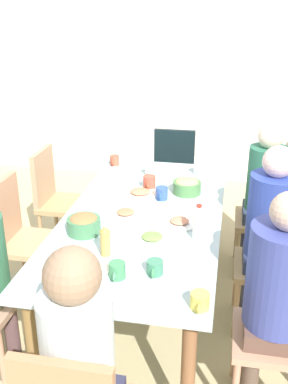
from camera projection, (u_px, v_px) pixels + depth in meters
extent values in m
plane|color=#C7B682|center=(144.00, 309.00, 3.22)|extent=(6.29, 6.29, 0.00)
cube|color=silver|center=(190.00, 68.00, 5.14)|extent=(0.12, 5.02, 2.60)
cube|color=#AFC9CA|center=(144.00, 216.00, 2.94)|extent=(2.03, 0.98, 0.04)
cylinder|color=brown|center=(120.00, 206.00, 3.98)|extent=(0.07, 0.07, 0.71)
cylinder|color=olive|center=(34.00, 353.00, 2.33)|extent=(0.07, 0.07, 0.71)
cylinder|color=brown|center=(210.00, 214.00, 3.84)|extent=(0.07, 0.07, 0.71)
cylinder|color=brown|center=(188.00, 375.00, 2.19)|extent=(0.07, 0.07, 0.71)
cube|color=tan|center=(66.00, 205.00, 3.80)|extent=(0.40, 0.40, 0.04)
cylinder|color=tan|center=(56.00, 218.00, 4.07)|extent=(0.04, 0.04, 0.43)
cylinder|color=tan|center=(41.00, 236.00, 3.76)|extent=(0.04, 0.04, 0.43)
cylinder|color=tan|center=(93.00, 221.00, 4.01)|extent=(0.04, 0.04, 0.43)
cylinder|color=tan|center=(81.00, 240.00, 3.70)|extent=(0.04, 0.04, 0.43)
cube|color=tan|center=(43.00, 177.00, 3.74)|extent=(0.38, 0.04, 0.45)
cylinder|color=tan|center=(28.00, 319.00, 2.79)|extent=(0.04, 0.04, 0.43)
cylinder|color=tan|center=(2.00, 359.00, 2.48)|extent=(0.04, 0.04, 0.43)
cylinder|color=brown|center=(11.00, 326.00, 2.72)|extent=(0.09, 0.09, 0.45)
cube|color=tan|center=(33.00, 244.00, 3.19)|extent=(0.40, 0.40, 0.04)
cylinder|color=tan|center=(24.00, 257.00, 3.46)|extent=(0.04, 0.04, 0.43)
cylinder|color=tan|center=(2.00, 282.00, 3.15)|extent=(0.04, 0.04, 0.43)
cylinder|color=tan|center=(66.00, 261.00, 3.40)|extent=(0.04, 0.04, 0.43)
cylinder|color=tan|center=(49.00, 288.00, 3.09)|extent=(0.04, 0.04, 0.43)
cube|color=tan|center=(5.00, 211.00, 3.13)|extent=(0.38, 0.04, 0.45)
cube|color=tan|center=(262.00, 221.00, 3.52)|extent=(0.40, 0.40, 0.04)
cylinder|color=tan|center=(283.00, 260.00, 3.42)|extent=(0.04, 0.04, 0.43)
cylinder|color=tan|center=(279.00, 238.00, 3.73)|extent=(0.04, 0.04, 0.43)
cylinder|color=tan|center=(237.00, 255.00, 3.48)|extent=(0.04, 0.04, 0.43)
cylinder|color=tan|center=(237.00, 234.00, 3.79)|extent=(0.04, 0.04, 0.43)
cylinder|color=#2B2D42|center=(246.00, 249.00, 3.55)|extent=(0.09, 0.09, 0.45)
cylinder|color=#283C4A|center=(246.00, 239.00, 3.69)|extent=(0.09, 0.09, 0.45)
cube|color=#29354A|center=(262.00, 214.00, 3.50)|extent=(0.30, 0.30, 0.10)
cylinder|color=#2B6950|center=(266.00, 178.00, 3.38)|extent=(0.28, 0.28, 0.48)
sphere|color=beige|center=(271.00, 136.00, 3.26)|extent=(0.18, 0.18, 0.18)
cube|color=black|center=(171.00, 183.00, 4.23)|extent=(0.40, 0.40, 0.04)
cylinder|color=black|center=(190.00, 200.00, 4.45)|extent=(0.04, 0.04, 0.43)
cylinder|color=black|center=(156.00, 197.00, 4.51)|extent=(0.04, 0.04, 0.43)
cylinder|color=black|center=(187.00, 215.00, 4.14)|extent=(0.04, 0.04, 0.43)
cylinder|color=black|center=(150.00, 211.00, 4.20)|extent=(0.04, 0.04, 0.43)
cube|color=black|center=(174.00, 153.00, 4.31)|extent=(0.04, 0.38, 0.45)
cube|color=tan|center=(266.00, 267.00, 2.91)|extent=(0.40, 0.40, 0.04)
cylinder|color=tan|center=(287.00, 285.00, 3.12)|extent=(0.04, 0.04, 0.43)
cylinder|color=tan|center=(236.00, 310.00, 2.87)|extent=(0.04, 0.04, 0.43)
cylinder|color=tan|center=(236.00, 280.00, 3.18)|extent=(0.04, 0.04, 0.43)
cylinder|color=#363B50|center=(247.00, 301.00, 2.94)|extent=(0.09, 0.09, 0.45)
cylinder|color=#2A3546|center=(247.00, 287.00, 3.08)|extent=(0.09, 0.09, 0.45)
cube|color=#2E3653|center=(267.00, 259.00, 2.89)|extent=(0.30, 0.30, 0.10)
cylinder|color=#2E429D|center=(272.00, 215.00, 2.77)|extent=(0.31, 0.31, 0.51)
sphere|color=beige|center=(279.00, 162.00, 2.63)|extent=(0.19, 0.19, 0.19)
cylinder|color=silver|center=(78.00, 351.00, 1.72)|extent=(0.28, 0.28, 0.48)
sphere|color=tan|center=(72.00, 275.00, 1.59)|extent=(0.21, 0.21, 0.21)
cube|color=tan|center=(273.00, 339.00, 2.30)|extent=(0.40, 0.40, 0.04)
cylinder|color=tan|center=(235.00, 346.00, 2.57)|extent=(0.04, 0.04, 0.43)
cylinder|color=brown|center=(249.00, 380.00, 2.33)|extent=(0.09, 0.09, 0.45)
cylinder|color=brown|center=(248.00, 358.00, 2.47)|extent=(0.09, 0.09, 0.45)
cube|color=brown|center=(274.00, 329.00, 2.28)|extent=(0.30, 0.30, 0.10)
cylinder|color=#3D4897|center=(281.00, 277.00, 2.16)|extent=(0.33, 0.33, 0.51)
cylinder|color=white|center=(152.00, 239.00, 2.60)|extent=(0.22, 0.22, 0.01)
ellipsoid|color=#779C4C|center=(152.00, 236.00, 2.59)|extent=(0.12, 0.12, 0.02)
cylinder|color=silver|center=(140.00, 194.00, 3.20)|extent=(0.25, 0.25, 0.01)
ellipsoid|color=tan|center=(140.00, 191.00, 3.20)|extent=(0.14, 0.14, 0.02)
cylinder|color=silver|center=(126.00, 215.00, 2.90)|extent=(0.21, 0.21, 0.01)
ellipsoid|color=#C47A53|center=(126.00, 212.00, 2.89)|extent=(0.11, 0.11, 0.02)
cylinder|color=white|center=(85.00, 270.00, 2.31)|extent=(0.25, 0.25, 0.01)
ellipsoid|color=#7F9353|center=(85.00, 266.00, 2.30)|extent=(0.14, 0.14, 0.02)
cylinder|color=silver|center=(179.00, 223.00, 2.78)|extent=(0.21, 0.21, 0.01)
ellipsoid|color=tan|center=(180.00, 220.00, 2.78)|extent=(0.12, 0.12, 0.02)
cylinder|color=#457E51|center=(84.00, 226.00, 2.67)|extent=(0.20, 0.20, 0.09)
ellipsoid|color=#BA7241|center=(83.00, 219.00, 2.66)|extent=(0.16, 0.16, 0.04)
cylinder|color=#4C7E44|center=(187.00, 187.00, 3.22)|extent=(0.20, 0.20, 0.09)
ellipsoid|color=tan|center=(187.00, 182.00, 3.21)|extent=(0.16, 0.16, 0.04)
cylinder|color=#C5553D|center=(115.00, 160.00, 3.77)|extent=(0.07, 0.07, 0.08)
torus|color=#D24C33|center=(113.00, 162.00, 3.73)|extent=(0.05, 0.01, 0.05)
cylinder|color=#C2523E|center=(149.00, 182.00, 3.29)|extent=(0.09, 0.09, 0.10)
torus|color=#CA5535|center=(148.00, 185.00, 3.24)|extent=(0.05, 0.01, 0.05)
cylinder|color=white|center=(198.00, 169.00, 3.57)|extent=(0.07, 0.07, 0.09)
torus|color=white|center=(198.00, 171.00, 3.53)|extent=(0.05, 0.01, 0.05)
cylinder|color=#468F59|center=(117.00, 270.00, 2.24)|extent=(0.08, 0.08, 0.08)
torus|color=#4D8C65|center=(115.00, 276.00, 2.19)|extent=(0.05, 0.01, 0.05)
cylinder|color=#418362|center=(155.00, 267.00, 2.28)|extent=(0.08, 0.08, 0.07)
torus|color=#439457|center=(153.00, 273.00, 2.23)|extent=(0.05, 0.01, 0.05)
cylinder|color=white|center=(150.00, 170.00, 3.55)|extent=(0.08, 0.08, 0.09)
torus|color=white|center=(149.00, 172.00, 3.51)|extent=(0.05, 0.01, 0.05)
cylinder|color=#3657A3|center=(162.00, 193.00, 3.12)|extent=(0.08, 0.08, 0.09)
torus|color=#2F57A4|center=(160.00, 196.00, 3.08)|extent=(0.05, 0.01, 0.05)
cylinder|color=#E9D053|center=(200.00, 301.00, 2.02)|extent=(0.09, 0.09, 0.07)
torus|color=#DCC64B|center=(199.00, 308.00, 1.97)|extent=(0.05, 0.01, 0.05)
cylinder|color=white|center=(198.00, 225.00, 2.59)|extent=(0.06, 0.06, 0.17)
cone|color=silver|center=(199.00, 209.00, 2.55)|extent=(0.06, 0.06, 0.03)
cylinder|color=red|center=(199.00, 206.00, 2.54)|extent=(0.03, 0.03, 0.01)
cylinder|color=tan|center=(105.00, 243.00, 2.43)|extent=(0.05, 0.05, 0.14)
cone|color=gold|center=(105.00, 229.00, 2.39)|extent=(0.05, 0.05, 0.03)
cylinder|color=white|center=(105.00, 225.00, 2.39)|extent=(0.03, 0.03, 0.01)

